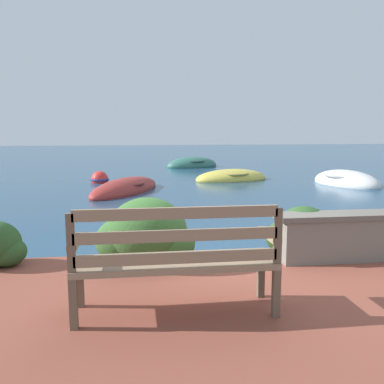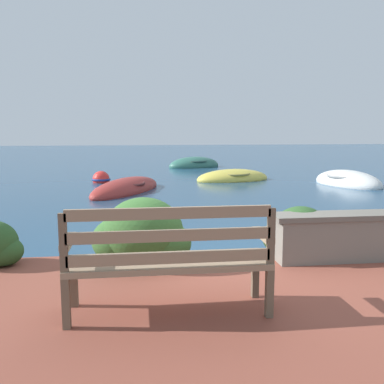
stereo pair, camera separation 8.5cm
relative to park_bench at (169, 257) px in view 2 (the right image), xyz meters
name	(u,v)px [view 2 (the right image)]	position (x,y,z in m)	size (l,w,h in m)	color
ground_plane	(223,267)	(0.81, 1.77, -0.71)	(80.00, 80.00, 0.00)	navy
park_bench	(169,257)	(0.00, 0.00, 0.00)	(1.67, 0.48, 0.93)	brown
stone_wall	(369,235)	(2.44, 1.22, -0.21)	(2.34, 0.39, 0.55)	slate
hedge_clump_left	(142,235)	(-0.20, 1.36, -0.16)	(1.12, 0.80, 0.76)	#38662D
hedge_clump_centre	(299,234)	(1.69, 1.48, -0.23)	(0.87, 0.63, 0.59)	#284C23
rowboat_nearest	(126,190)	(-0.55, 8.51, -0.65)	(2.44, 3.43, 0.67)	#9E2D28
rowboat_mid	(348,183)	(6.23, 9.09, -0.64)	(1.92, 2.77, 0.80)	silver
rowboat_far	(233,179)	(2.96, 10.72, -0.65)	(2.82, 1.84, 0.66)	#DBC64C
rowboat_outer	(194,166)	(2.32, 15.79, -0.63)	(2.73, 2.03, 0.82)	#336B5B
mooring_buoy	(101,179)	(-1.41, 10.69, -0.61)	(0.61, 0.61, 0.55)	red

